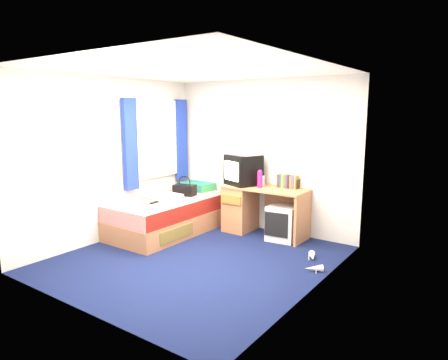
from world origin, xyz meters
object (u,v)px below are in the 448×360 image
Objects in this scene: desk at (250,207)px; storage_cube at (283,223)px; vcr at (244,152)px; white_heels at (313,262)px; picture_frame at (298,184)px; aerosol_can at (263,181)px; water_bottle at (147,197)px; crt_tv at (243,170)px; pink_water_bottle at (260,180)px; remote_control at (154,203)px; pillow at (197,186)px; handbag at (185,190)px; bed at (170,215)px; towel at (170,198)px; magazine at (173,194)px; colour_swatch_fan at (149,206)px.

desk is 0.64m from storage_cube.
white_heels is (1.53, -0.76, -1.23)m from vcr.
aerosol_can reaches higher than picture_frame.
water_bottle reaches higher than white_heels.
crt_tv is (-0.14, -0.00, 0.58)m from desk.
storage_cube is at bearing -1.67° from pink_water_bottle.
pillow is at bearing 86.97° from remote_control.
handbag is (-1.72, -0.61, -0.19)m from picture_frame.
picture_frame is (1.76, 0.94, 0.55)m from bed.
pink_water_bottle reaches higher than pillow.
towel is (-1.10, -0.83, -0.28)m from pink_water_bottle.
aerosol_can is 1.66m from white_heels.
magazine is at bearing -157.53° from desk.
colour_swatch_fan is (-1.13, -1.24, -0.33)m from pink_water_bottle.
pink_water_bottle is at bearing 30.68° from water_bottle.
colour_swatch_fan is (-0.03, -0.41, -0.05)m from towel.
bed is 5.99× the size of towel.
crt_tv reaches higher than water_bottle.
aerosol_can is 1.52m from magazine.
remote_control is at bearing -144.89° from picture_frame.
bed is 1.37m from crt_tv.
remote_control is (0.30, -0.15, -0.03)m from water_bottle.
picture_frame is at bearing 42.25° from colour_swatch_fan.
water_bottle is (-0.18, -1.05, -0.03)m from pillow.
pink_water_bottle is 0.13m from aerosol_can.
aerosol_can is (1.23, 0.81, 0.57)m from bed.
storage_cube is 1.70m from handbag.
towel reaches higher than water_bottle.
storage_cube is at bearing 13.18° from magazine.
picture_frame is at bearing 30.27° from vcr.
bed is 0.90m from pillow.
crt_tv is 1.04× the size of white_heels.
vcr is 2.69× the size of aerosol_can.
aerosol_can is (-0.43, 0.14, 0.57)m from storage_cube.
vcr is at bearing 49.36° from towel.
desk is 5.91× the size of colour_swatch_fan.
desk is 1.11m from handbag.
remote_control is (0.13, -1.20, -0.05)m from pillow.
bed is 9.09× the size of colour_swatch_fan.
colour_swatch_fan is at bearing -40.59° from water_bottle.
storage_cube is 1.05m from crt_tv.
bed is 0.39m from towel.
magazine is at bearing -132.50° from crt_tv.
pillow is (-0.10, 0.82, 0.33)m from bed.
desk is at bearing 167.39° from storage_cube.
magazine is at bearing 108.11° from colour_swatch_fan.
pillow is 1.40m from colour_swatch_fan.
storage_cube is at bearing 21.94° from bed.
picture_frame is at bearing 28.09° from bed.
crt_tv is 1.24m from magazine.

